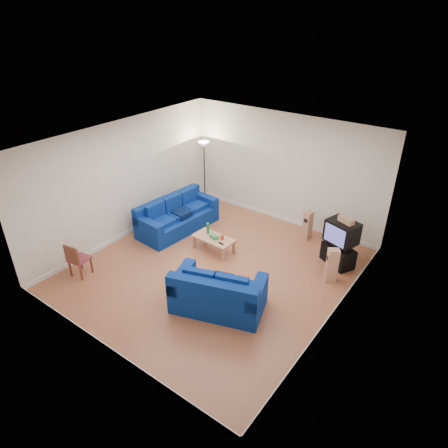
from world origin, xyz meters
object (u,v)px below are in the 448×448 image
Objects in this scene: sofa_three_seat at (176,218)px; tv_stand at (338,255)px; television at (342,232)px; coffee_table at (214,239)px; sofa_loveseat at (218,295)px.

sofa_three_seat reaches higher than tv_stand.
tv_stand is (4.44, 1.04, -0.09)m from sofa_three_seat.
tv_stand is 0.96× the size of television.
sofa_loveseat is at bearing -50.30° from coffee_table.
tv_stand is at bearing 107.86° from sofa_three_seat.
television is (4.43, 1.09, 0.54)m from sofa_three_seat.
sofa_loveseat is (3.06, -2.08, 0.02)m from sofa_three_seat.
television is at bearing 108.43° from sofa_three_seat.
sofa_three_seat is 3.70m from sofa_loveseat.
sofa_loveseat is at bearing -86.34° from tv_stand.
sofa_three_seat is at bearing -149.17° from television.
sofa_three_seat is 4.59m from television.
television reaches higher than sofa_loveseat.
coffee_table is at bearing -136.75° from television.
sofa_three_seat is 1.15× the size of sofa_loveseat.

